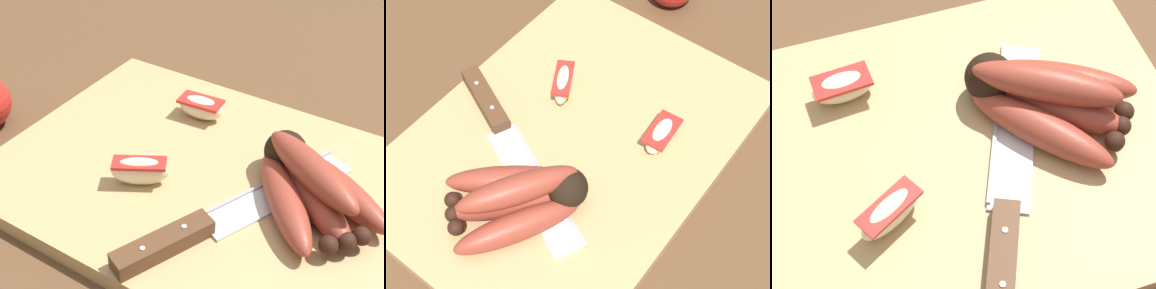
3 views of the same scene
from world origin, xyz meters
TOP-DOWN VIEW (x-y plane):
  - ground_plane at (0.00, 0.00)m, footprint 6.00×6.00m
  - cutting_board at (-0.01, -0.01)m, footprint 0.46×0.33m
  - banana_bunch at (0.09, 0.01)m, footprint 0.16×0.16m
  - chefs_knife at (0.03, -0.08)m, footprint 0.14×0.27m
  - apple_wedge_near at (-0.07, 0.08)m, footprint 0.06×0.03m
  - apple_wedge_middle at (-0.07, -0.06)m, footprint 0.06×0.05m

SIDE VIEW (x-z plane):
  - ground_plane at x=0.00m, z-range 0.00..0.00m
  - cutting_board at x=-0.01m, z-range 0.00..0.02m
  - chefs_knife at x=0.03m, z-range 0.02..0.04m
  - apple_wedge_near at x=-0.07m, z-range 0.02..0.05m
  - apple_wedge_middle at x=-0.07m, z-range 0.02..0.05m
  - banana_bunch at x=0.09m, z-range 0.01..0.07m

